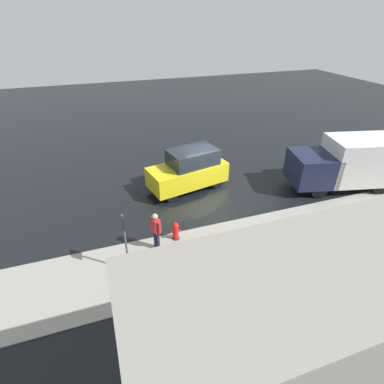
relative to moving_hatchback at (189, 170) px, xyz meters
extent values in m
plane|color=black|center=(-1.18, 0.77, -1.03)|extent=(60.00, 60.00, 0.00)
cube|color=gray|center=(-1.18, 4.97, -1.01)|extent=(24.00, 3.20, 0.04)
cube|color=yellow|center=(0.09, 0.02, -0.23)|extent=(4.16, 2.46, 0.99)
cube|color=#1E232B|center=(-0.22, -0.05, 0.65)|extent=(2.60, 1.94, 0.77)
cylinder|color=black|center=(1.20, 0.98, -0.73)|extent=(0.63, 0.34, 0.60)
cylinder|color=black|center=(1.49, -0.42, -0.73)|extent=(0.63, 0.34, 0.60)
cylinder|color=black|center=(-1.32, 0.45, -0.73)|extent=(0.63, 0.34, 0.60)
cylinder|color=black|center=(-1.03, -0.94, -0.73)|extent=(0.63, 0.34, 0.60)
cube|color=#191E38|center=(-5.77, 2.03, 0.12)|extent=(2.44, 2.50, 1.50)
cube|color=silver|center=(-8.27, 2.62, 0.47)|extent=(3.97, 2.86, 2.20)
cylinder|color=black|center=(-5.67, 2.92, -0.63)|extent=(0.84, 0.45, 0.80)
cylinder|color=black|center=(-6.08, 1.20, -0.63)|extent=(0.84, 0.45, 0.80)
cylinder|color=black|center=(-8.73, 3.63, -0.63)|extent=(0.84, 0.45, 0.80)
cylinder|color=black|center=(-9.13, 1.91, -0.63)|extent=(0.84, 0.45, 0.80)
cylinder|color=red|center=(1.80, 3.73, -0.72)|extent=(0.22, 0.22, 0.62)
sphere|color=red|center=(1.80, 3.73, -0.35)|extent=(0.26, 0.26, 0.26)
cylinder|color=red|center=(1.64, 3.73, -0.64)|extent=(0.10, 0.09, 0.09)
cylinder|color=red|center=(1.96, 3.73, -0.64)|extent=(0.10, 0.09, 0.09)
cylinder|color=#2D2D2D|center=(1.80, 3.73, -1.00)|extent=(0.31, 0.31, 0.06)
cube|color=#B2262D|center=(2.63, 4.04, 0.10)|extent=(0.35, 0.42, 0.55)
sphere|color=tan|center=(2.63, 4.04, 0.48)|extent=(0.22, 0.22, 0.22)
cylinder|color=#1E1E2D|center=(2.66, 3.95, -0.60)|extent=(0.13, 0.13, 0.85)
cylinder|color=#1E1E2D|center=(2.60, 4.12, -0.60)|extent=(0.13, 0.13, 0.85)
cylinder|color=#B2262D|center=(2.71, 3.81, 0.10)|extent=(0.09, 0.09, 0.50)
cylinder|color=#B2262D|center=(2.54, 4.26, 0.10)|extent=(0.09, 0.09, 0.50)
cylinder|color=#B7BABF|center=(-4.56, 5.83, -0.50)|extent=(0.04, 0.04, 1.05)
cylinder|color=#B7BABF|center=(-1.39, 5.83, -0.50)|extent=(0.04, 0.04, 1.05)
cylinder|color=#B7BABF|center=(1.78, 5.83, -0.50)|extent=(0.04, 0.04, 1.05)
cylinder|color=#B7BABF|center=(-2.97, 5.83, -0.03)|extent=(9.51, 0.04, 0.04)
cylinder|color=#B7BABF|center=(-2.97, 5.83, -0.45)|extent=(9.51, 0.04, 0.04)
cylinder|color=#4C4C51|center=(3.81, 4.85, 0.17)|extent=(0.07, 0.07, 2.40)
cube|color=black|center=(3.81, 4.85, 1.12)|extent=(0.04, 0.44, 0.44)
cylinder|color=black|center=(0.75, -0.40, -1.02)|extent=(3.91, 3.91, 0.01)
camera|label=1|loc=(4.19, 12.73, 6.76)|focal=28.00mm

